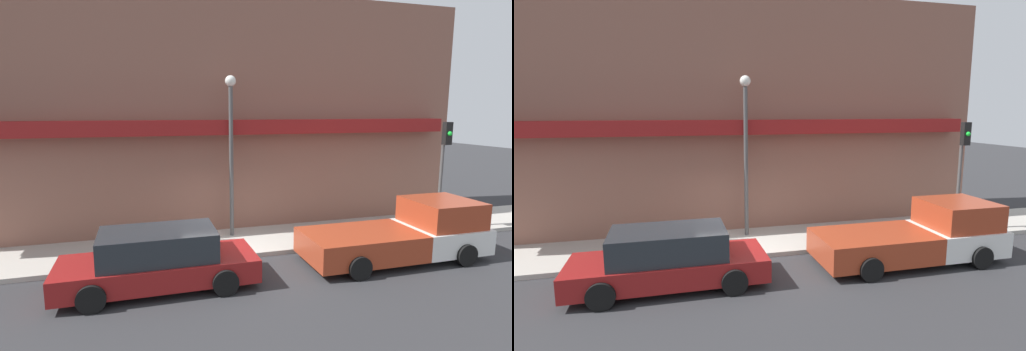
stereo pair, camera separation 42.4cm
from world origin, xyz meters
The scene contains 8 objects.
ground_plane centered at (0.00, 0.00, 0.00)m, with size 80.00×80.00×0.00m, color #2D2D30.
sidewalk centered at (0.00, 1.36, 0.07)m, with size 36.00×2.72×0.14m.
building centered at (-0.02, 4.19, 4.23)m, with size 19.80×3.80×10.92m.
pickup_truck centered at (5.13, -1.27, 0.75)m, with size 5.53×2.27×1.72m.
parked_car centered at (-2.06, -1.27, 0.72)m, with size 4.86×2.03×1.48m.
fire_hydrant centered at (-2.77, 0.59, 0.49)m, with size 0.21×0.21×0.69m.
street_lamp centered at (0.56, 1.96, 3.53)m, with size 0.36×0.36×5.40m.
traffic_light centered at (8.05, 0.65, 2.80)m, with size 0.28×0.42×3.87m.
Camera 2 is at (-1.98, -11.18, 4.40)m, focal length 28.00 mm.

